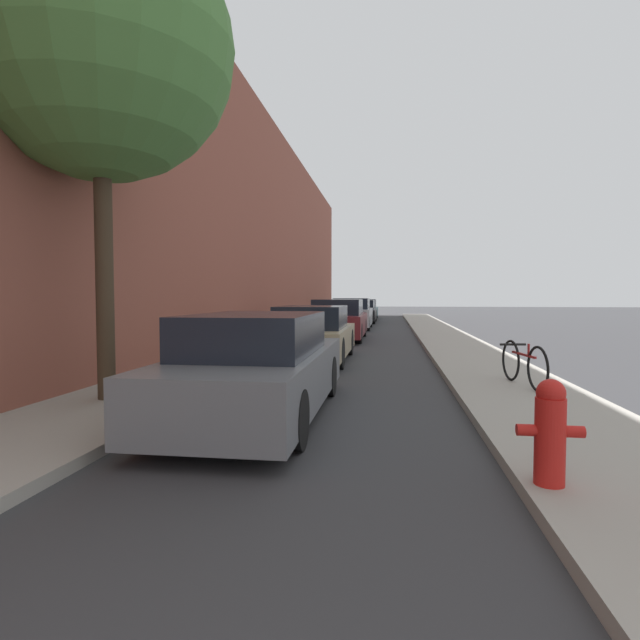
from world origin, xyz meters
name	(u,v)px	position (x,y,z in m)	size (l,w,h in m)	color
ground_plane	(360,348)	(0.00, 16.00, 0.00)	(120.00, 120.00, 0.00)	#333335
sidewalk_left	(266,345)	(-2.90, 16.00, 0.06)	(2.00, 52.00, 0.12)	#9E998E
sidewalk_right	(459,348)	(2.90, 16.00, 0.06)	(2.00, 52.00, 0.12)	#9E998E
building_facade_left	(223,205)	(-4.25, 16.00, 4.38)	(0.70, 52.00, 8.77)	brown
parked_car_grey	(259,368)	(-0.81, 7.33, 0.64)	(1.68, 4.50, 1.35)	black
parked_car_champagne	(313,335)	(-0.96, 12.92, 0.64)	(1.73, 4.22, 1.34)	black
parked_car_maroon	(339,320)	(-0.94, 18.92, 0.69)	(1.83, 4.64, 1.46)	black
parked_car_silver	(352,314)	(-0.90, 24.89, 0.71)	(1.80, 4.61, 1.47)	black
parked_car_black	(361,312)	(-0.80, 30.48, 0.64)	(1.76, 4.70, 1.34)	black
parked_car_teal	(364,310)	(-0.85, 35.56, 0.64)	(1.78, 3.99, 1.36)	black
street_tree_near	(100,46)	(-3.09, 7.56, 5.01)	(3.68, 3.68, 6.74)	#423323
fire_hydrant	(550,430)	(2.11, 5.03, 0.54)	(0.50, 0.23, 0.82)	red
bicycle	(523,364)	(3.03, 9.44, 0.48)	(0.44, 1.71, 0.70)	black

